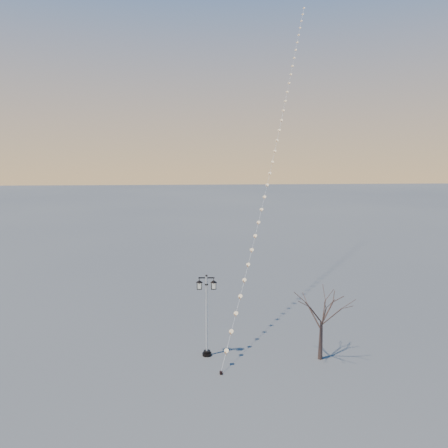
{
  "coord_description": "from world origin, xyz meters",
  "views": [
    {
      "loc": [
        -1.58,
        -24.19,
        12.62
      ],
      "look_at": [
        0.27,
        3.49,
        7.99
      ],
      "focal_mm": 33.94,
      "sensor_mm": 36.0,
      "label": 1
    }
  ],
  "objects": [
    {
      "name": "ground",
      "position": [
        0.0,
        0.0,
        0.0
      ],
      "size": [
        300.0,
        300.0,
        0.0
      ],
      "primitive_type": "plane",
      "color": "#4C4E4D",
      "rests_on": "ground"
    },
    {
      "name": "street_lamp",
      "position": [
        -0.99,
        0.88,
        2.93
      ],
      "size": [
        1.34,
        0.59,
        5.29
      ],
      "rotation": [
        0.0,
        0.0,
        -0.06
      ],
      "color": "black",
      "rests_on": "ground"
    },
    {
      "name": "bare_tree",
      "position": [
        6.02,
        -0.06,
        3.1
      ],
      "size": [
        2.69,
        2.69,
        4.47
      ],
      "rotation": [
        0.0,
        0.0,
        0.36
      ],
      "color": "#3F2D26",
      "rests_on": "ground"
    },
    {
      "name": "kite_train",
      "position": [
        5.85,
        14.55,
        15.22
      ],
      "size": [
        12.77,
        32.72,
        30.68
      ],
      "rotation": [
        0.0,
        0.0,
        -0.28
      ],
      "color": "black",
      "rests_on": "ground"
    }
  ]
}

